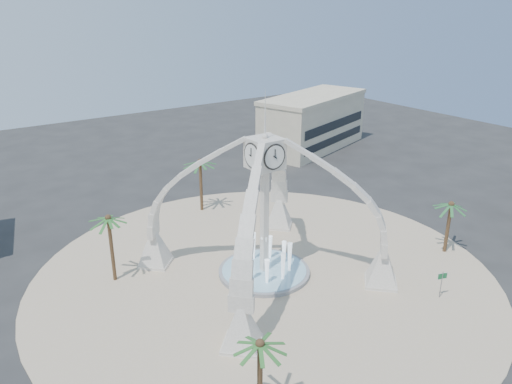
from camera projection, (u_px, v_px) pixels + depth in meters
ground at (264, 274)px, 43.88m from camera, size 140.00×140.00×0.00m
plaza at (264, 273)px, 43.87m from camera, size 40.00×40.00×0.06m
clock_tower at (265, 206)px, 41.55m from camera, size 17.94×17.94×16.30m
fountain at (264, 271)px, 43.78m from camera, size 8.00×8.00×3.62m
building_ne at (313, 122)px, 79.81m from camera, size 21.87×14.17×8.60m
palm_east at (451, 205)px, 45.97m from camera, size 4.16×4.16×5.58m
palm_west at (108, 219)px, 40.82m from camera, size 4.32×4.32×6.49m
palm_north at (200, 162)px, 55.11m from camera, size 4.83×4.83×6.53m
palm_south at (260, 345)px, 27.24m from camera, size 3.51×3.51×5.60m
street_sign at (442, 279)px, 39.70m from camera, size 0.84×0.30×2.40m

